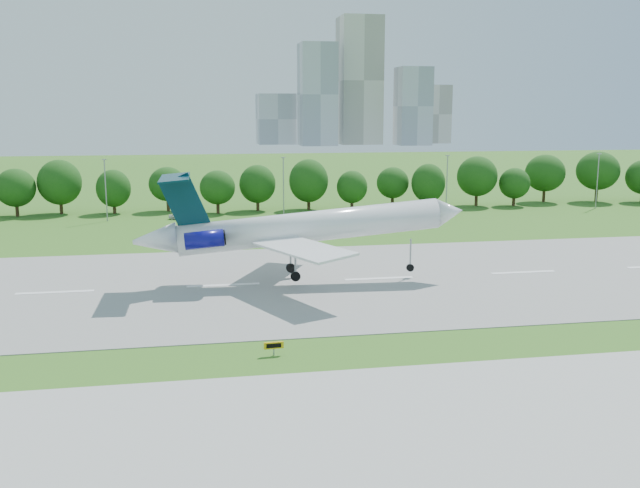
{
  "coord_description": "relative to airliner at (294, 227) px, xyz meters",
  "views": [
    {
      "loc": [
        -3.51,
        -61.87,
        21.45
      ],
      "look_at": [
        10.97,
        18.0,
        6.21
      ],
      "focal_mm": 40.0,
      "sensor_mm": 36.0,
      "label": 1
    }
  ],
  "objects": [
    {
      "name": "ground",
      "position": [
        -8.9,
        -25.03,
        -7.12
      ],
      "size": [
        600.0,
        600.0,
        0.0
      ],
      "primitive_type": "plane",
      "color": "#366B1C",
      "rests_on": "ground"
    },
    {
      "name": "runway",
      "position": [
        -8.9,
        -0.03,
        -7.08
      ],
      "size": [
        400.0,
        45.0,
        0.08
      ],
      "primitive_type": "cube",
      "color": "gray",
      "rests_on": "ground"
    },
    {
      "name": "taxiway",
      "position": [
        -8.9,
        -43.03,
        -7.08
      ],
      "size": [
        400.0,
        23.0,
        0.08
      ],
      "primitive_type": "cube",
      "color": "#ADADA8",
      "rests_on": "ground"
    },
    {
      "name": "tree_line",
      "position": [
        -8.9,
        66.97,
        -0.93
      ],
      "size": [
        288.4,
        8.4,
        10.4
      ],
      "color": "#382314",
      "rests_on": "ground"
    },
    {
      "name": "light_poles",
      "position": [
        -11.4,
        56.97,
        -0.78
      ],
      "size": [
        175.9,
        0.25,
        12.19
      ],
      "color": "gray",
      "rests_on": "ground"
    },
    {
      "name": "skyline",
      "position": [
        91.26,
        365.58,
        23.34
      ],
      "size": [
        127.0,
        52.0,
        80.0
      ],
      "color": "#B2B2B7",
      "rests_on": "ground"
    },
    {
      "name": "airliner",
      "position": [
        0.0,
        0.0,
        0.0
      ],
      "size": [
        41.94,
        30.52,
        13.39
      ],
      "rotation": [
        0.0,
        -0.08,
        -0.02
      ],
      "color": "white",
      "rests_on": "ground"
    },
    {
      "name": "taxi_sign_centre",
      "position": [
        -5.67,
        -26.71,
        -6.2
      ],
      "size": [
        1.79,
        0.32,
        1.25
      ],
      "rotation": [
        0.0,
        0.0,
        0.06
      ],
      "color": "gray",
      "rests_on": "ground"
    },
    {
      "name": "service_vehicle_b",
      "position": [
        -15.13,
        56.79,
        -6.47
      ],
      "size": [
        4.14,
        2.77,
        1.31
      ],
      "primitive_type": "imported",
      "rotation": [
        0.0,
        0.0,
        1.22
      ],
      "color": "silver",
      "rests_on": "ground"
    }
  ]
}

